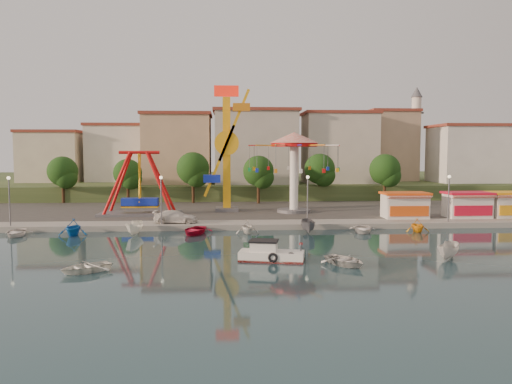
{
  "coord_description": "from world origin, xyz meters",
  "views": [
    {
      "loc": [
        -1.11,
        -41.28,
        8.46
      ],
      "look_at": [
        2.36,
        14.0,
        4.0
      ],
      "focal_mm": 35.0,
      "sensor_mm": 36.0,
      "label": 1
    }
  ],
  "objects": [
    {
      "name": "building_4",
      "position": [
        19.07,
        52.2,
        7.62
      ],
      "size": [
        10.75,
        9.23,
        9.24
      ],
      "primitive_type": "cube",
      "color": "beige",
      "rests_on": "hill_terrace"
    },
    {
      "name": "minaret",
      "position": [
        36.0,
        54.0,
        12.55
      ],
      "size": [
        2.8,
        2.8,
        18.0
      ],
      "color": "silver",
      "rests_on": "hill_terrace"
    },
    {
      "name": "lamp_post_2",
      "position": [
        8.0,
        13.0,
        3.1
      ],
      "size": [
        0.14,
        0.14,
        5.0
      ],
      "primitive_type": "cylinder",
      "color": "#59595E",
      "rests_on": "quay_deck"
    },
    {
      "name": "tree_2",
      "position": [
        -6.0,
        35.81,
        5.92
      ],
      "size": [
        5.02,
        5.02,
        7.85
      ],
      "color": "#382314",
      "rests_on": "quay_deck"
    },
    {
      "name": "building_2",
      "position": [
        -8.19,
        51.96,
        8.62
      ],
      "size": [
        11.95,
        9.28,
        11.23
      ],
      "primitive_type": "cube",
      "color": "tan",
      "rests_on": "hill_terrace"
    },
    {
      "name": "moored_boat_0",
      "position": [
        -22.11,
        9.8,
        0.39
      ],
      "size": [
        3.26,
        4.17,
        0.79
      ],
      "primitive_type": "imported",
      "rotation": [
        0.0,
        0.0,
        0.15
      ],
      "color": "silver",
      "rests_on": "ground"
    },
    {
      "name": "tree_3",
      "position": [
        4.0,
        34.36,
        5.55
      ],
      "size": [
        4.68,
        4.68,
        7.32
      ],
      "color": "#382314",
      "rests_on": "quay_deck"
    },
    {
      "name": "tree_5",
      "position": [
        24.0,
        35.54,
        5.71
      ],
      "size": [
        4.83,
        4.83,
        7.54
      ],
      "color": "#382314",
      "rests_on": "quay_deck"
    },
    {
      "name": "ground",
      "position": [
        0.0,
        0.0,
        0.0
      ],
      "size": [
        200.0,
        200.0,
        0.0
      ],
      "primitive_type": "plane",
      "color": "#152E3A",
      "rests_on": "ground"
    },
    {
      "name": "rowboat_b",
      "position": [
        -10.96,
        -6.01,
        0.37
      ],
      "size": [
        4.42,
        4.24,
        0.75
      ],
      "primitive_type": "imported",
      "rotation": [
        0.0,
        0.0,
        -0.91
      ],
      "color": "white",
      "rests_on": "ground"
    },
    {
      "name": "moored_boat_2",
      "position": [
        -10.32,
        9.8,
        0.7
      ],
      "size": [
        1.71,
        3.75,
        1.4
      ],
      "primitive_type": "imported",
      "rotation": [
        0.0,
        0.0,
        -0.1
      ],
      "color": "white",
      "rests_on": "ground"
    },
    {
      "name": "quay_deck",
      "position": [
        0.0,
        62.0,
        0.3
      ],
      "size": [
        200.0,
        100.0,
        0.6
      ],
      "primitive_type": "cube",
      "color": "#9E998E",
      "rests_on": "ground"
    },
    {
      "name": "moored_boat_6",
      "position": [
        13.33,
        9.8,
        0.41
      ],
      "size": [
        3.62,
        4.47,
        0.82
      ],
      "primitive_type": "imported",
      "rotation": [
        0.0,
        0.0,
        -0.22
      ],
      "color": "white",
      "rests_on": "ground"
    },
    {
      "name": "booth_mid",
      "position": [
        27.92,
        16.49,
        2.16
      ],
      "size": [
        5.4,
        3.78,
        3.08
      ],
      "color": "white",
      "rests_on": "quay_deck"
    },
    {
      "name": "moored_boat_3",
      "position": [
        -4.25,
        9.8,
        0.44
      ],
      "size": [
        4.04,
        4.88,
        0.88
      ],
      "primitive_type": "imported",
      "rotation": [
        0.0,
        0.0,
        -0.27
      ],
      "color": "#B70E2F",
      "rests_on": "ground"
    },
    {
      "name": "hill_terrace",
      "position": [
        0.0,
        67.0,
        1.5
      ],
      "size": [
        200.0,
        60.0,
        3.0
      ],
      "primitive_type": "cube",
      "color": "#384C26",
      "rests_on": "ground"
    },
    {
      "name": "moored_boat_5",
      "position": [
        7.56,
        9.8,
        0.74
      ],
      "size": [
        1.79,
        3.94,
        1.48
      ],
      "primitive_type": "imported",
      "rotation": [
        0.0,
        0.0,
        -0.09
      ],
      "color": "slate",
      "rests_on": "ground"
    },
    {
      "name": "tree_1",
      "position": [
        -16.0,
        36.24,
        5.2
      ],
      "size": [
        4.35,
        4.35,
        6.8
      ],
      "color": "#382314",
      "rests_on": "quay_deck"
    },
    {
      "name": "moored_boat_7",
      "position": [
        19.2,
        9.8,
        0.73
      ],
      "size": [
        2.53,
        2.89,
        1.46
      ],
      "primitive_type": "imported",
      "rotation": [
        0.0,
        0.0,
        -0.05
      ],
      "color": "#FFA316",
      "rests_on": "ground"
    },
    {
      "name": "building_6",
      "position": [
        44.15,
        48.77,
        9.18
      ],
      "size": [
        8.23,
        8.98,
        12.36
      ],
      "primitive_type": "cube",
      "color": "silver",
      "rests_on": "hill_terrace"
    },
    {
      "name": "lamp_post_0",
      "position": [
        -24.0,
        13.0,
        3.1
      ],
      "size": [
        0.14,
        0.14,
        5.0
      ],
      "primitive_type": "cylinder",
      "color": "#59595E",
      "rests_on": "quay_deck"
    },
    {
      "name": "pirate_ship_ride",
      "position": [
        -11.73,
        21.66,
        4.39
      ],
      "size": [
        10.0,
        5.0,
        8.0
      ],
      "color": "#59595E",
      "rests_on": "quay_deck"
    },
    {
      "name": "asphalt_pad",
      "position": [
        0.0,
        30.0,
        0.6
      ],
      "size": [
        90.0,
        28.0,
        0.01
      ],
      "primitive_type": "cube",
      "color": "#4C4944",
      "rests_on": "quay_deck"
    },
    {
      "name": "moored_boat_1",
      "position": [
        -16.49,
        9.8,
        0.87
      ],
      "size": [
        2.97,
        3.4,
        1.73
      ],
      "primitive_type": "imported",
      "rotation": [
        0.0,
        0.0,
        0.04
      ],
      "color": "blue",
      "rests_on": "ground"
    },
    {
      "name": "building_5",
      "position": [
        32.37,
        50.33,
        8.61
      ],
      "size": [
        12.77,
        10.96,
        11.21
      ],
      "primitive_type": "cube",
      "color": "tan",
      "rests_on": "hill_terrace"
    },
    {
      "name": "kamikaze_tower",
      "position": [
        -0.65,
        24.56,
        8.57
      ],
      "size": [
        4.65,
        3.1,
        16.5
      ],
      "color": "#59595E",
      "rests_on": "quay_deck"
    },
    {
      "name": "building_0",
      "position": [
        -33.37,
        46.06,
        8.93
      ],
      "size": [
        9.26,
        9.53,
        11.87
      ],
      "primitive_type": "cube",
      "color": "beige",
      "rests_on": "hill_terrace"
    },
    {
      "name": "lamp_post_1",
      "position": [
        -8.0,
        13.0,
        3.1
      ],
      "size": [
        0.14,
        0.14,
        5.0
      ],
      "primitive_type": "cylinder",
      "color": "#59595E",
      "rests_on": "quay_deck"
    },
    {
      "name": "cabin_motorboat",
      "position": [
        2.37,
        -3.13,
        0.47
      ],
      "size": [
        5.29,
        2.92,
        1.76
      ],
      "rotation": [
        0.0,
        0.0,
        -0.21
      ],
      "color": "white",
      "rests_on": "ground"
    },
    {
      "name": "moored_boat_4",
      "position": [
        1.19,
        9.8,
        0.74
      ],
      "size": [
        2.72,
        3.06,
        1.47
      ],
      "primitive_type": "imported",
      "rotation": [
        0.0,
        0.0,
        0.12
      ],
      "color": "white",
      "rests_on": "ground"
    },
    {
      "name": "tree_4",
      "position": [
        14.0,
        37.35,
        5.75
      ],
      "size": [
        4.86,
        4.86,
        7.6
      ],
      "color": "#382314",
      "rests_on": "quay_deck"
    },
    {
      "name": "booth_left",
      "position": [
        20.28,
        16.49,
        2.16
      ],
      "size": [
        5.4,
        3.78,
        3.08
      ],
      "color": "white",
      "rests_on": "quay_deck"
    },
    {
      "name": "van",
      "position": [
        -6.58,
        14.0,
        1.3
      ],
      "size": [
        4.92,
        2.22,
        1.4
      ],
      "primitive_type": "imported",
      "rotation": [
        0.0,
        0.0,
        1.51
      ],
      "color": "silver",
      "rests_on": "quay_deck"
    },
    {
      "name": "rowboat_a",
      "position": [
        7.83,
        -5.06,
        0.38
      ],
      "size": [
        4.12,
        4.52,
        0.77
      ],
      "primitive_type": "imported",
      "rotation": [
        0.0,
        0.0,
        0.52
      ],
      "color": "silver",
      "rests_on": "ground"
    },
    {
      "name": "wave_swinger",
      "position": [
        7.87,
        22.94,
        8.2
      ],
      "size": [
        11.6,
        11.6,
        10.4
      ],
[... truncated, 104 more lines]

